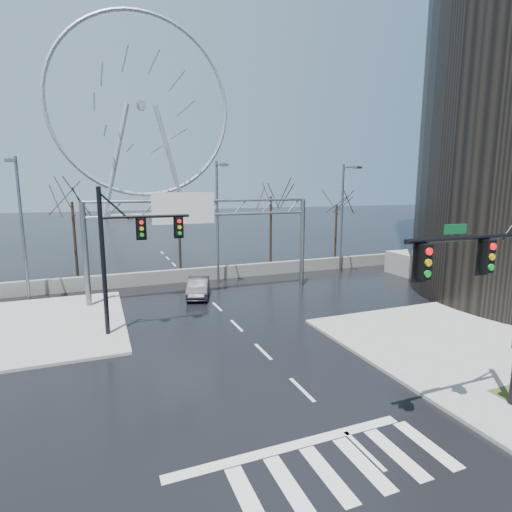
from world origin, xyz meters
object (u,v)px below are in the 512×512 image
sign_gantry (199,226)px  car (198,287)px  signal_mast_near (500,281)px  ferris_wheel (142,113)px  signal_mast_far (125,247)px

sign_gantry → car: sign_gantry is taller
signal_mast_near → ferris_wheel: size_ratio=0.16×
signal_mast_far → sign_gantry: 8.14m
signal_mast_far → car: (5.31, 6.02, -4.14)m
sign_gantry → ferris_wheel: size_ratio=0.32×
car → signal_mast_near: bearing=-55.7°
signal_mast_near → sign_gantry: bearing=106.2°
signal_mast_far → ferris_wheel: ferris_wheel is taller
signal_mast_far → car: signal_mast_far is taller
signal_mast_far → sign_gantry: size_ratio=0.49×
sign_gantry → signal_mast_near: bearing=-73.8°
signal_mast_near → signal_mast_far: same height
ferris_wheel → signal_mast_near: bearing=-89.9°
signal_mast_near → car: signal_mast_near is taller
car → signal_mast_far: bearing=-113.8°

